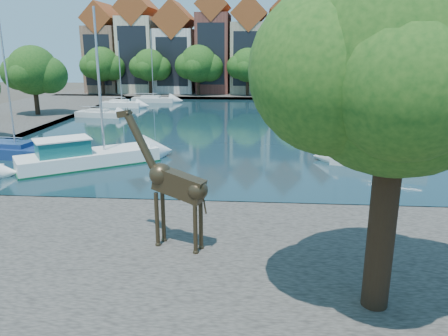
{
  "coord_description": "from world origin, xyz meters",
  "views": [
    {
      "loc": [
        3.79,
        -21.21,
        8.21
      ],
      "look_at": [
        2.29,
        -2.0,
        2.83
      ],
      "focal_mm": 35.0,
      "sensor_mm": 36.0,
      "label": 1
    }
  ],
  "objects_px": {
    "plane_tree": "(403,67)",
    "giraffe_statue": "(172,183)",
    "sailboat_right_a": "(379,157)",
    "motorsailer": "(84,155)"
  },
  "relations": [
    {
      "from": "motorsailer",
      "to": "sailboat_right_a",
      "type": "bearing_deg",
      "value": 5.04
    },
    {
      "from": "plane_tree",
      "to": "giraffe_statue",
      "type": "xyz_separation_m",
      "value": [
        -7.07,
        3.62,
        -4.54
      ]
    },
    {
      "from": "giraffe_statue",
      "to": "motorsailer",
      "type": "bearing_deg",
      "value": 124.35
    },
    {
      "from": "giraffe_statue",
      "to": "sailboat_right_a",
      "type": "bearing_deg",
      "value": 51.29
    },
    {
      "from": "giraffe_statue",
      "to": "sailboat_right_a",
      "type": "xyz_separation_m",
      "value": [
        11.79,
        14.71,
        -2.44
      ]
    },
    {
      "from": "plane_tree",
      "to": "giraffe_statue",
      "type": "bearing_deg",
      "value": 152.91
    },
    {
      "from": "giraffe_statue",
      "to": "sailboat_right_a",
      "type": "distance_m",
      "value": 19.01
    },
    {
      "from": "plane_tree",
      "to": "motorsailer",
      "type": "xyz_separation_m",
      "value": [
        -15.88,
        16.51,
        -6.77
      ]
    },
    {
      "from": "motorsailer",
      "to": "sailboat_right_a",
      "type": "height_order",
      "value": "sailboat_right_a"
    },
    {
      "from": "motorsailer",
      "to": "sailboat_right_a",
      "type": "xyz_separation_m",
      "value": [
        20.6,
        1.82,
        -0.21
      ]
    }
  ]
}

